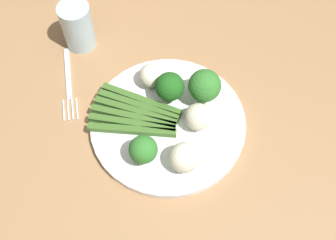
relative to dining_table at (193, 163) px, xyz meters
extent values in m
cube|color=#9E754C|center=(0.00, 0.00, 0.07)|extent=(1.45, 0.97, 0.04)
cylinder|color=#9E754C|center=(0.37, -0.83, -0.43)|extent=(0.04, 0.04, 0.45)
cylinder|color=#9E754C|center=(-0.05, -0.58, -0.43)|extent=(0.04, 0.04, 0.45)
cylinder|color=#9E754C|center=(0.28, -0.50, -0.43)|extent=(0.04, 0.04, 0.45)
cylinder|color=white|center=(0.05, -0.03, 0.10)|extent=(0.28, 0.28, 0.01)
cube|color=#3D6626|center=(0.10, -0.06, 0.11)|extent=(0.15, 0.05, 0.01)
cube|color=#3D6626|center=(0.11, -0.05, 0.11)|extent=(0.15, 0.05, 0.01)
cube|color=#3D6626|center=(0.11, -0.04, 0.11)|extent=(0.15, 0.04, 0.01)
cube|color=#3D6626|center=(0.11, -0.03, 0.11)|extent=(0.15, 0.03, 0.01)
cube|color=#3D6626|center=(0.11, -0.01, 0.11)|extent=(0.15, 0.02, 0.01)
cube|color=#3D6626|center=(0.11, 0.00, 0.11)|extent=(0.15, 0.02, 0.01)
cylinder|color=#609E3D|center=(0.08, 0.05, 0.12)|extent=(0.02, 0.02, 0.02)
sphere|color=#337A2D|center=(0.08, 0.05, 0.14)|extent=(0.05, 0.05, 0.05)
cylinder|color=#609E3D|center=(-0.01, -0.08, 0.12)|extent=(0.02, 0.02, 0.02)
sphere|color=#337A2D|center=(-0.01, -0.08, 0.15)|extent=(0.06, 0.06, 0.06)
cylinder|color=#4C7F2B|center=(0.05, -0.08, 0.12)|extent=(0.02, 0.02, 0.02)
sphere|color=#1E5B1C|center=(0.05, -0.08, 0.15)|extent=(0.05, 0.05, 0.05)
sphere|color=silver|center=(0.02, 0.05, 0.13)|extent=(0.05, 0.05, 0.05)
sphere|color=beige|center=(0.00, -0.03, 0.13)|extent=(0.05, 0.05, 0.05)
sphere|color=silver|center=(0.09, -0.11, 0.13)|extent=(0.04, 0.04, 0.04)
cube|color=silver|center=(0.26, -0.12, 0.09)|extent=(0.04, 0.12, 0.00)
cube|color=silver|center=(0.24, -0.04, 0.09)|extent=(0.02, 0.04, 0.00)
cube|color=silver|center=(0.24, -0.04, 0.09)|extent=(0.02, 0.04, 0.00)
cube|color=silver|center=(0.23, -0.04, 0.09)|extent=(0.02, 0.04, 0.00)
cube|color=silver|center=(0.22, -0.04, 0.09)|extent=(0.02, 0.04, 0.00)
cylinder|color=silver|center=(0.25, -0.20, 0.14)|extent=(0.06, 0.06, 0.10)
camera|label=1|loc=(0.01, 0.33, 0.75)|focal=44.84mm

